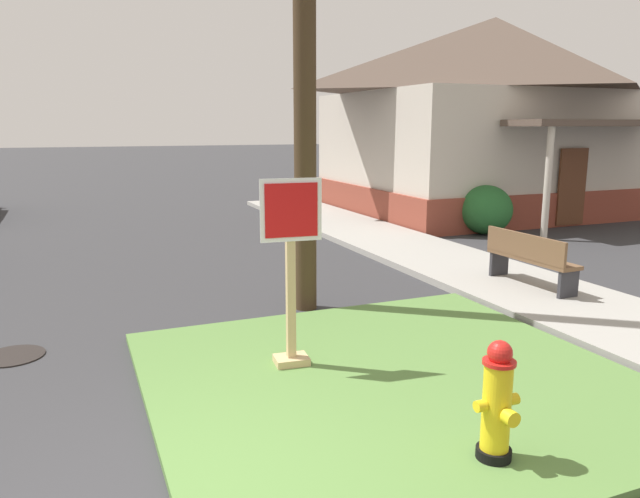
# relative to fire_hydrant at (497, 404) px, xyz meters

# --- Properties ---
(grass_corner_patch) EXTENTS (4.86, 4.77, 0.08)m
(grass_corner_patch) POSITION_rel_fire_hydrant_xyz_m (0.04, 1.66, -0.49)
(grass_corner_patch) COLOR #567F3D
(grass_corner_patch) RESTS_ON ground
(sidewalk_strip) EXTENTS (2.20, 19.36, 0.12)m
(sidewalk_strip) POSITION_rel_fire_hydrant_xyz_m (3.67, 6.51, -0.47)
(sidewalk_strip) COLOR #9E9B93
(sidewalk_strip) RESTS_ON ground
(fire_hydrant) EXTENTS (0.38, 0.34, 0.96)m
(fire_hydrant) POSITION_rel_fire_hydrant_xyz_m (0.00, 0.00, 0.00)
(fire_hydrant) COLOR black
(fire_hydrant) RESTS_ON grass_corner_patch
(stop_sign) EXTENTS (0.65, 0.31, 2.01)m
(stop_sign) POSITION_rel_fire_hydrant_xyz_m (-0.81, 2.37, 0.48)
(stop_sign) COLOR tan
(stop_sign) RESTS_ON grass_corner_patch
(manhole_cover) EXTENTS (0.70, 0.70, 0.02)m
(manhole_cover) POSITION_rel_fire_hydrant_xyz_m (-3.65, 3.99, -0.53)
(manhole_cover) COLOR black
(manhole_cover) RESTS_ON ground
(street_bench) EXTENTS (0.46, 1.68, 0.85)m
(street_bench) POSITION_rel_fire_hydrant_xyz_m (3.70, 3.86, 0.06)
(street_bench) COLOR brown
(street_bench) RESTS_ON sidewalk_strip
(corner_house) EXTENTS (9.25, 8.52, 5.80)m
(corner_house) POSITION_rel_fire_hydrant_xyz_m (9.22, 12.05, 2.45)
(corner_house) COLOR brown
(corner_house) RESTS_ON ground
(shrub_near_porch) EXTENTS (1.28, 1.28, 1.20)m
(shrub_near_porch) POSITION_rel_fire_hydrant_xyz_m (6.45, 8.50, 0.07)
(shrub_near_porch) COLOR #25602B
(shrub_near_porch) RESTS_ON ground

